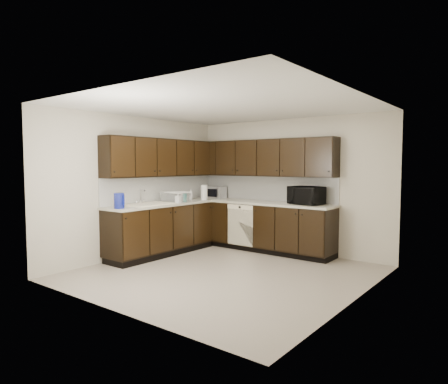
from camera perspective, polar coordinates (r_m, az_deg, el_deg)
The scene contains 20 objects.
floor at distance 6.18m, azimuth 0.03°, elevation -11.50°, with size 4.00×4.00×0.00m, color gray.
ceiling at distance 6.01m, azimuth 0.03°, elevation 12.11°, with size 4.00×4.00×0.00m, color white.
wall_back at distance 7.65m, azimuth 9.22°, elevation 0.94°, with size 4.00×0.02×2.50m, color beige.
wall_left at distance 7.36m, azimuth -12.40°, elevation 0.78°, with size 0.02×4.00×2.50m, color beige.
wall_right at distance 5.01m, azimuth 18.48°, elevation -0.80°, with size 0.02×4.00×2.50m, color beige.
wall_front at distance 4.55m, azimuth -15.52°, elevation -1.20°, with size 4.00×0.02×2.50m, color beige.
lower_cabinets at distance 7.55m, azimuth -0.88°, elevation -5.43°, with size 3.00×2.80×0.90m.
countertop at distance 7.48m, azimuth -0.91°, elevation -1.61°, with size 3.03×2.83×0.04m.
backsplash at distance 7.76m, azimuth -1.15°, elevation 0.52°, with size 3.00×2.80×0.48m.
upper_cabinets at distance 7.58m, azimuth -1.02°, elevation 4.90°, with size 3.00×2.80×0.70m.
dishwasher at distance 7.58m, azimuth 2.35°, elevation -4.38°, with size 0.58×0.04×0.78m.
sink at distance 7.14m, azimuth -10.79°, elevation -2.26°, with size 0.54×0.82×0.42m.
microwave at distance 7.18m, azimuth 11.64°, elevation -0.49°, with size 0.58×0.39×0.32m, color black.
soap_bottle_a at distance 7.36m, azimuth -6.56°, elevation -0.80°, with size 0.09×0.09×0.20m, color gray.
soap_bottle_b at distance 8.04m, azimuth -4.75°, elevation -0.34°, with size 0.08×0.08×0.21m, color gray.
toaster_oven at distance 8.32m, azimuth -1.25°, elevation -0.05°, with size 0.39×0.29×0.25m, color #B7B7BA.
storage_bin at distance 7.56m, azimuth -6.87°, elevation -0.72°, with size 0.47×0.35×0.19m, color silver.
blue_pitcher at distance 6.62m, azimuth -14.75°, elevation -1.20°, with size 0.17×0.17×0.25m, color navy.
teal_tumbler at distance 7.58m, azimuth -5.63°, elevation -0.74°, with size 0.08×0.08×0.18m, color #0B837D.
paper_towel_roll at distance 8.00m, azimuth -2.87°, elevation -0.05°, with size 0.13×0.13×0.29m, color white.
Camera 1 is at (3.63, -4.72, 1.65)m, focal length 32.00 mm.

